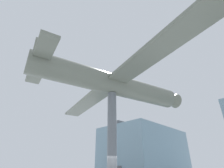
{
  "coord_description": "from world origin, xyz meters",
  "views": [
    {
      "loc": [
        8.48,
        -8.46,
        1.63
      ],
      "look_at": [
        0.0,
        0.0,
        7.65
      ],
      "focal_mm": 28.0,
      "sensor_mm": 36.0,
      "label": 1
    }
  ],
  "objects": [
    {
      "name": "support_pylon_central",
      "position": [
        0.0,
        0.0,
        3.42
      ],
      "size": [
        0.63,
        0.63,
        6.85
      ],
      "color": "slate",
      "rests_on": "ground_plane"
    },
    {
      "name": "glass_pavilion_left",
      "position": [
        -9.07,
        16.48,
        3.94
      ],
      "size": [
        8.94,
        13.33,
        8.46
      ],
      "color": "#7593A3",
      "rests_on": "ground_plane"
    },
    {
      "name": "suspended_airplane",
      "position": [
        0.03,
        0.12,
        7.66
      ],
      "size": [
        18.71,
        13.65,
        2.75
      ],
      "rotation": [
        0.0,
        0.0,
        -0.25
      ],
      "color": "slate",
      "rests_on": "support_pylon_central"
    }
  ]
}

